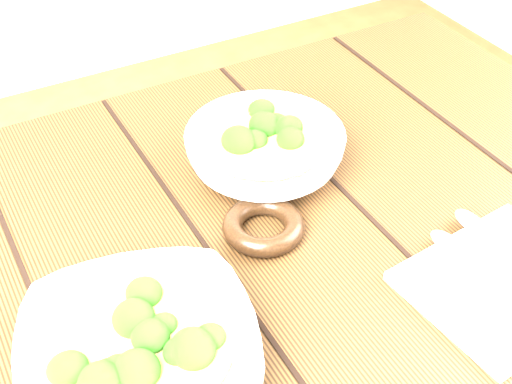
# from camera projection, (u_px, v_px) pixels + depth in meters

# --- Properties ---
(table) EXTENTS (1.20, 0.80, 0.75)m
(table) POSITION_uv_depth(u_px,v_px,m) (237.00, 327.00, 0.90)
(table) COLOR #392310
(table) RESTS_ON ground
(soup_bowl_front) EXTENTS (0.28, 0.28, 0.07)m
(soup_bowl_front) POSITION_uv_depth(u_px,v_px,m) (140.00, 351.00, 0.69)
(soup_bowl_front) COLOR white
(soup_bowl_front) RESTS_ON table
(soup_bowl_back) EXTENTS (0.25, 0.25, 0.08)m
(soup_bowl_back) POSITION_uv_depth(u_px,v_px,m) (265.00, 152.00, 0.93)
(soup_bowl_back) COLOR white
(soup_bowl_back) RESTS_ON table
(trivet) EXTENTS (0.11, 0.11, 0.02)m
(trivet) POSITION_uv_depth(u_px,v_px,m) (263.00, 226.00, 0.85)
(trivet) COLOR black
(trivet) RESTS_ON table
(napkin) EXTENTS (0.22, 0.19, 0.01)m
(napkin) POSITION_uv_depth(u_px,v_px,m) (505.00, 283.00, 0.79)
(napkin) COLOR beige
(napkin) RESTS_ON table
(spoon_left) EXTENTS (0.03, 0.17, 0.01)m
(spoon_left) POSITION_uv_depth(u_px,v_px,m) (469.00, 260.00, 0.80)
(spoon_left) COLOR #B3AE9E
(spoon_left) RESTS_ON napkin
(spoon_right) EXTENTS (0.03, 0.17, 0.01)m
(spoon_right) POSITION_uv_depth(u_px,v_px,m) (489.00, 239.00, 0.83)
(spoon_right) COLOR #B3AE9E
(spoon_right) RESTS_ON napkin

